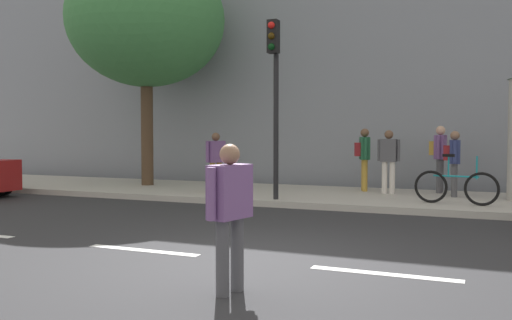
% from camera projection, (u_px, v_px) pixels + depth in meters
% --- Properties ---
extents(ground_plane, '(80.00, 80.00, 0.00)m').
position_uv_depth(ground_plane, '(253.00, 261.00, 7.16)').
color(ground_plane, '#2B2B2D').
extents(sidewalk_curb, '(36.00, 4.00, 0.15)m').
position_uv_depth(sidewalk_curb, '(362.00, 198.00, 13.60)').
color(sidewalk_curb, '#B2ADA3').
rests_on(sidewalk_curb, ground_plane).
extents(lane_markings, '(25.80, 0.16, 0.01)m').
position_uv_depth(lane_markings, '(253.00, 261.00, 7.16)').
color(lane_markings, silver).
rests_on(lane_markings, ground_plane).
extents(building_backdrop, '(36.00, 5.00, 9.47)m').
position_uv_depth(building_backdrop, '(395.00, 42.00, 17.99)').
color(building_backdrop, gray).
rests_on(building_backdrop, ground_plane).
extents(traffic_light, '(0.24, 0.45, 4.12)m').
position_uv_depth(traffic_light, '(274.00, 79.00, 12.50)').
color(traffic_light, black).
rests_on(traffic_light, sidewalk_curb).
extents(street_tree, '(4.65, 4.65, 6.88)m').
position_uv_depth(street_tree, '(146.00, 20.00, 16.07)').
color(street_tree, '#4C3826').
rests_on(street_tree, sidewalk_curb).
extents(pedestrian_with_bag, '(0.35, 0.66, 1.57)m').
position_uv_depth(pedestrian_with_bag, '(230.00, 206.00, 5.67)').
color(pedestrian_with_bag, '#4C4C51').
rests_on(pedestrian_with_bag, ground_plane).
extents(pedestrian_in_light_jacket, '(0.41, 0.63, 1.60)m').
position_uv_depth(pedestrian_in_light_jacket, '(454.00, 158.00, 13.22)').
color(pedestrian_in_light_jacket, '#4C4C51').
rests_on(pedestrian_in_light_jacket, sidewalk_curb).
extents(pedestrian_near_pole, '(0.48, 0.64, 1.67)m').
position_uv_depth(pedestrian_near_pole, '(364.00, 153.00, 14.57)').
color(pedestrian_near_pole, '#B78C33').
rests_on(pedestrian_near_pole, sidewalk_curb).
extents(pedestrian_in_dark_shirt, '(0.57, 0.24, 1.62)m').
position_uv_depth(pedestrian_in_dark_shirt, '(389.00, 157.00, 13.86)').
color(pedestrian_in_dark_shirt, silver).
rests_on(pedestrian_in_dark_shirt, sidewalk_curb).
extents(pedestrian_in_red_top, '(0.40, 0.61, 1.56)m').
position_uv_depth(pedestrian_in_red_top, '(216.00, 157.00, 14.17)').
color(pedestrian_in_red_top, '#B78C33').
rests_on(pedestrian_in_red_top, sidewalk_curb).
extents(pedestrian_with_backpack, '(0.42, 0.63, 1.74)m').
position_uv_depth(pedestrian_with_backpack, '(439.00, 153.00, 14.12)').
color(pedestrian_with_backpack, '#4C4C51').
rests_on(pedestrian_with_backpack, sidewalk_curb).
extents(bicycle_leaning, '(1.76, 0.28, 1.09)m').
position_uv_depth(bicycle_leaning, '(456.00, 186.00, 11.78)').
color(bicycle_leaning, black).
rests_on(bicycle_leaning, sidewalk_curb).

